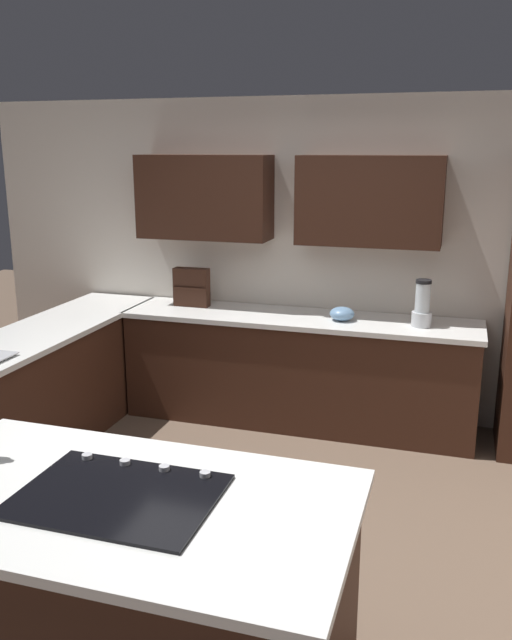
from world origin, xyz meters
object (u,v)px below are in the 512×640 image
object	(u,v)px
cooktop	(118,495)
blender	(422,306)
mixing_bowl	(342,314)
spice_rack	(192,287)

from	to	relation	value
cooktop	blender	size ratio (longest dim) A/B	2.14
mixing_bowl	cooktop	bearing A→B (deg)	83.14
cooktop	spice_rack	distance (m)	3.18
blender	mixing_bowl	world-z (taller)	blender
cooktop	mixing_bowl	distance (m)	2.94
mixing_bowl	spice_rack	world-z (taller)	spice_rack
mixing_bowl	spice_rack	distance (m)	1.31
mixing_bowl	spice_rack	xyz separation A→B (m)	(1.30, -0.11, 0.11)
mixing_bowl	spice_rack	bearing A→B (deg)	-4.70
blender	spice_rack	size ratio (longest dim) A/B	1.10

